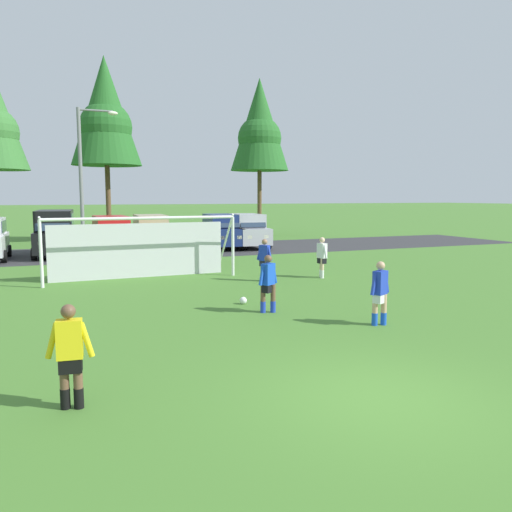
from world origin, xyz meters
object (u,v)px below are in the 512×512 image
Objects in this scene: player_defender_far at (264,260)px; parked_car_slot_center at (151,232)px; player_winger_left at (268,284)px; referee at (70,357)px; street_lamp at (85,184)px; parked_car_slot_right at (247,230)px; parked_car_slot_center_right at (222,231)px; parked_car_slot_center_left at (112,234)px; player_striker_near at (322,257)px; soccer_ball at (243,300)px; player_midfield_center at (380,293)px; soccer_goal at (140,246)px; parked_car_slot_left at (55,232)px.

player_defender_far is 0.35× the size of parked_car_slot_center.
referee is at bearing -138.11° from player_winger_left.
player_defender_far is at bearing -54.12° from street_lamp.
parked_car_slot_center_right is at bearing 175.27° from parked_car_slot_right.
parked_car_slot_right is at bearing -6.67° from parked_car_slot_center.
parked_car_slot_right is (8.43, 0.26, 0.00)m from parked_car_slot_center_left.
referee is at bearing -103.23° from parked_car_slot_center.
street_lamp is at bearing 135.23° from player_striker_near.
parked_car_slot_center reaches higher than soccer_ball.
player_midfield_center is (2.32, -3.67, 0.71)m from soccer_ball.
parked_car_slot_center_right is (6.66, 9.94, -0.18)m from soccer_goal.
player_defender_far is at bearing -69.77° from parked_car_slot_center_left.
soccer_ball is at bearing -71.51° from parked_car_slot_left.
soccer_goal is 5.03m from player_defender_far.
parked_car_slot_center_right reaches higher than referee.
soccer_goal is 11.97m from parked_car_slot_center_right.
player_striker_near is at bearing 47.38° from player_winger_left.
player_midfield_center is (7.45, 2.47, 0.00)m from referee.
player_striker_near is 12.32m from street_lamp.
parked_car_slot_left is 1.06× the size of parked_car_slot_center_left.
player_striker_near is at bearing -50.42° from parked_car_slot_left.
soccer_ball is 0.13× the size of player_winger_left.
parked_car_slot_left is 3.00m from parked_car_slot_center_left.
parked_car_slot_center_left is (-4.44, 12.05, 0.29)m from player_defender_far.
player_winger_left is 14.18m from street_lamp.
parked_car_slot_center_right is at bearing 66.44° from referee.
parked_car_slot_center_right is (6.76, 0.40, 0.00)m from parked_car_slot_center_left.
soccer_goal is 10.76m from parked_car_slot_center.
parked_car_slot_center is (5.42, 1.15, -0.23)m from parked_car_slot_left.
player_winger_left is (2.35, -7.46, -0.47)m from soccer_goal.
player_defender_far is at bearing 58.39° from soccer_ball.
soccer_ball is 0.05× the size of parked_car_slot_right.
parked_car_slot_right is at bearing 72.05° from player_defender_far.
parked_car_slot_left is at bearing 108.49° from soccer_ball.
parked_car_slot_left is 5.54m from parked_car_slot_center.
soccer_ball is 0.03× the size of soccer_goal.
soccer_ball is 16.76m from parked_car_slot_center_right.
parked_car_slot_center_right is (9.75, 0.58, -0.23)m from parked_car_slot_left.
player_midfield_center is at bearing -48.80° from player_winger_left.
parked_car_slot_right is at bearing 78.74° from player_midfield_center.
parked_car_slot_center is 0.99× the size of parked_car_slot_right.
player_striker_near is 0.33× the size of parked_car_slot_left.
soccer_goal is 9.55m from parked_car_slot_center_left.
parked_car_slot_left is 0.66× the size of street_lamp.
referee is 7.85m from player_midfield_center.
soccer_ball is 0.03× the size of street_lamp.
parked_car_slot_left is at bearing -168.05° from parked_car_slot_center.
player_defender_far is (-2.47, 0.11, 0.00)m from player_striker_near.
soccer_goal is 6.56m from street_lamp.
parked_car_slot_left reaches higher than soccer_ball.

